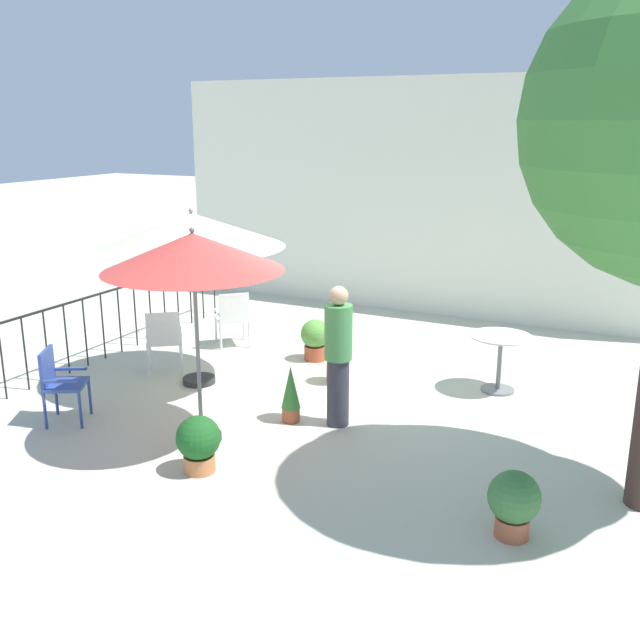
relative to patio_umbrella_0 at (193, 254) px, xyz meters
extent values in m
plane|color=beige|center=(0.37, 1.90, -2.11)|extent=(60.00, 60.00, 0.00)
cube|color=white|center=(0.37, 6.49, -0.01)|extent=(9.81, 0.30, 4.20)
cube|color=black|center=(-2.97, 1.90, -1.11)|extent=(0.03, 5.79, 0.03)
cylinder|color=black|center=(-2.97, -0.09, -1.61)|extent=(0.02, 0.02, 1.00)
cylinder|color=black|center=(-2.97, 0.27, -1.61)|extent=(0.02, 0.02, 1.00)
cylinder|color=black|center=(-2.97, 0.63, -1.61)|extent=(0.02, 0.02, 1.00)
cylinder|color=black|center=(-2.97, 0.99, -1.61)|extent=(0.02, 0.02, 1.00)
cylinder|color=black|center=(-2.97, 1.36, -1.61)|extent=(0.02, 0.02, 1.00)
cylinder|color=black|center=(-2.97, 1.72, -1.61)|extent=(0.02, 0.02, 1.00)
cylinder|color=black|center=(-2.97, 2.08, -1.61)|extent=(0.02, 0.02, 1.00)
cylinder|color=black|center=(-2.97, 2.44, -1.61)|extent=(0.02, 0.02, 1.00)
cylinder|color=black|center=(-2.97, 2.80, -1.61)|extent=(0.02, 0.02, 1.00)
cylinder|color=black|center=(-2.97, 3.16, -1.61)|extent=(0.02, 0.02, 1.00)
cylinder|color=black|center=(-2.97, 3.53, -1.61)|extent=(0.02, 0.02, 1.00)
cylinder|color=black|center=(-2.97, 3.89, -1.61)|extent=(0.02, 0.02, 1.00)
cylinder|color=black|center=(-2.97, 4.25, -1.61)|extent=(0.02, 0.02, 1.00)
cylinder|color=black|center=(-2.97, 4.61, -1.61)|extent=(0.02, 0.02, 1.00)
sphere|color=#327032|center=(3.94, 1.09, 1.48)|extent=(1.52, 1.52, 1.52)
cylinder|color=#2D2D2D|center=(0.00, 0.00, -2.07)|extent=(0.44, 0.44, 0.08)
cylinder|color=slate|center=(0.00, 0.00, -0.94)|extent=(0.04, 0.04, 2.33)
cone|color=#D4433C|center=(0.00, 0.00, 0.02)|extent=(1.92, 1.92, 0.40)
sphere|color=slate|center=(0.00, 0.00, 0.25)|extent=(0.06, 0.06, 0.06)
cylinder|color=#2D2D2D|center=(-1.10, 1.48, -2.07)|extent=(0.44, 0.44, 0.08)
cylinder|color=slate|center=(-1.10, 1.48, -0.95)|extent=(0.04, 0.04, 2.31)
cone|color=beige|center=(-1.10, 1.48, -0.02)|extent=(2.40, 2.40, 0.44)
sphere|color=slate|center=(-1.10, 1.48, 0.23)|extent=(0.06, 0.06, 0.06)
cylinder|color=white|center=(2.62, 2.99, -1.35)|extent=(0.80, 0.80, 0.02)
cylinder|color=slate|center=(2.62, 2.99, -1.74)|extent=(0.06, 0.06, 0.74)
cylinder|color=slate|center=(2.62, 2.99, -2.09)|extent=(0.44, 0.44, 0.03)
cube|color=#2F4591|center=(-1.72, -0.26, -1.64)|extent=(0.61, 0.62, 0.04)
cube|color=#2F4591|center=(-1.89, -0.36, -1.42)|extent=(0.25, 0.40, 0.41)
cube|color=#2F4591|center=(-1.61, -0.45, -1.52)|extent=(0.36, 0.23, 0.03)
cube|color=#2F4591|center=(-1.82, -0.08, -1.52)|extent=(0.36, 0.23, 0.03)
cylinder|color=#2F4591|center=(-1.44, -0.35, -1.89)|extent=(0.04, 0.04, 0.44)
cylinder|color=#2F4591|center=(-1.65, 0.02, -1.89)|extent=(0.04, 0.04, 0.44)
cylinder|color=#2F4591|center=(-1.79, -0.55, -1.89)|extent=(0.04, 0.04, 0.44)
cylinder|color=#2F4591|center=(-2.00, -0.17, -1.89)|extent=(0.04, 0.04, 0.44)
cube|color=silver|center=(-1.81, 1.68, -1.65)|extent=(0.67, 0.67, 0.04)
cube|color=silver|center=(-1.68, 1.51, -1.41)|extent=(0.39, 0.30, 0.44)
cube|color=silver|center=(-1.63, 1.81, -1.53)|extent=(0.29, 0.37, 0.03)
cube|color=silver|center=(-1.99, 1.55, -1.53)|extent=(0.29, 0.37, 0.03)
cylinder|color=silver|center=(-1.76, 1.99, -1.89)|extent=(0.04, 0.04, 0.44)
cylinder|color=silver|center=(-2.12, 1.73, -1.89)|extent=(0.04, 0.04, 0.44)
cylinder|color=silver|center=(-1.50, 1.64, -1.89)|extent=(0.04, 0.04, 0.44)
cylinder|color=silver|center=(-1.86, 1.37, -1.89)|extent=(0.04, 0.04, 0.44)
cube|color=white|center=(-1.63, 3.14, -1.68)|extent=(0.68, 0.68, 0.04)
cube|color=white|center=(-1.47, 2.98, -1.44)|extent=(0.36, 0.35, 0.43)
cube|color=white|center=(-1.46, 3.29, -1.56)|extent=(0.33, 0.34, 0.03)
cube|color=white|center=(-1.79, 2.98, -1.56)|extent=(0.33, 0.34, 0.03)
cylinder|color=white|center=(-1.62, 3.46, -1.90)|extent=(0.04, 0.04, 0.41)
cylinder|color=white|center=(-1.94, 3.14, -1.90)|extent=(0.04, 0.04, 0.41)
cylinder|color=white|center=(-1.31, 3.13, -1.90)|extent=(0.04, 0.04, 0.41)
cylinder|color=white|center=(-1.64, 2.82, -1.90)|extent=(0.04, 0.04, 0.41)
cylinder|color=#A8482D|center=(-0.12, 3.06, -2.00)|extent=(0.33, 0.33, 0.22)
cylinder|color=#382819|center=(-0.12, 3.06, -1.90)|extent=(0.29, 0.29, 0.02)
sphere|color=#528E39|center=(-0.12, 3.06, -1.70)|extent=(0.43, 0.43, 0.43)
cylinder|color=#C97438|center=(0.58, 2.33, -1.97)|extent=(0.30, 0.30, 0.27)
cylinder|color=#382819|center=(0.58, 2.33, -1.85)|extent=(0.26, 0.26, 0.02)
sphere|color=#326A32|center=(0.58, 2.33, -1.68)|extent=(0.36, 0.36, 0.36)
sphere|color=#B646B3|center=(0.66, 2.21, -1.67)|extent=(0.08, 0.08, 0.08)
sphere|color=#B646B3|center=(0.47, 2.38, -1.68)|extent=(0.08, 0.08, 0.08)
sphere|color=#B646B3|center=(0.49, 2.26, -1.74)|extent=(0.07, 0.07, 0.07)
sphere|color=#B646B3|center=(0.68, 2.43, -1.66)|extent=(0.08, 0.08, 0.08)
cylinder|color=#C27343|center=(0.41, -0.62, -2.02)|extent=(0.32, 0.32, 0.18)
cylinder|color=#382819|center=(0.41, -0.62, -1.94)|extent=(0.28, 0.28, 0.02)
sphere|color=#1B5720|center=(0.41, -0.62, -1.74)|extent=(0.45, 0.45, 0.45)
cylinder|color=#AA593C|center=(3.51, -0.41, -2.02)|extent=(0.29, 0.29, 0.18)
cylinder|color=#382819|center=(3.51, -0.41, -1.93)|extent=(0.26, 0.26, 0.02)
sphere|color=#3B6F3A|center=(3.51, -0.41, -1.73)|extent=(0.45, 0.45, 0.45)
cylinder|color=#9F4E32|center=(0.64, 0.91, -2.02)|extent=(0.21, 0.21, 0.17)
cylinder|color=#382819|center=(0.64, 0.91, -1.94)|extent=(0.19, 0.19, 0.02)
cone|color=#367D33|center=(0.64, 0.91, -1.67)|extent=(0.23, 0.23, 0.52)
cylinder|color=#33333D|center=(1.18, 1.07, -1.70)|extent=(0.26, 0.26, 0.81)
cylinder|color=#468A49|center=(1.18, 1.07, -0.98)|extent=(0.39, 0.39, 0.64)
sphere|color=tan|center=(1.18, 1.07, -0.55)|extent=(0.22, 0.22, 0.22)
camera|label=1|loc=(4.45, -6.02, 1.35)|focal=40.31mm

